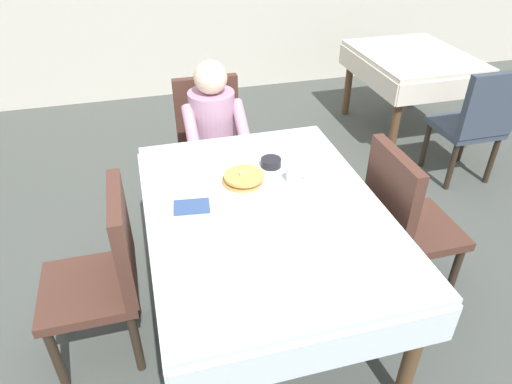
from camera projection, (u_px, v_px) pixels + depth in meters
name	position (u px, v px, depth m)	size (l,w,h in m)	color
ground_plane	(264.00, 313.00, 2.62)	(14.00, 14.00, 0.00)	#474C47
dining_table_main	(265.00, 222.00, 2.26)	(1.12, 1.52, 0.74)	silver
chair_diner	(211.00, 137.00, 3.24)	(0.44, 0.45, 0.93)	#4C2D23
diner_person	(214.00, 129.00, 3.04)	(0.40, 0.43, 1.12)	#B2849E
chair_right_side	(403.00, 217.00, 2.49)	(0.45, 0.44, 0.93)	#4C2D23
chair_left_side	(106.00, 269.00, 2.16)	(0.45, 0.44, 0.93)	#4C2D23
plate_breakfast	(243.00, 184.00, 2.36)	(0.28, 0.28, 0.02)	white
breakfast_stack	(243.00, 178.00, 2.34)	(0.21, 0.21, 0.06)	tan
cup_coffee	(294.00, 175.00, 2.36)	(0.11, 0.08, 0.08)	white
bowl_butter	(271.00, 162.00, 2.50)	(0.11, 0.11, 0.04)	black
fork_left_of_plate	(207.00, 192.00, 2.30)	(0.18, 0.01, 0.01)	silver
knife_right_of_plate	(279.00, 181.00, 2.39)	(0.20, 0.01, 0.01)	silver
spoon_near_edge	(247.00, 219.00, 2.12)	(0.15, 0.01, 0.01)	silver
napkin_folded	(192.00, 207.00, 2.20)	(0.17, 0.12, 0.01)	#334C7F
background_table_far	(412.00, 66.00, 4.17)	(0.92, 1.12, 0.74)	silver
background_chair_empty	(477.00, 120.00, 3.47)	(0.44, 0.45, 0.93)	#384251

